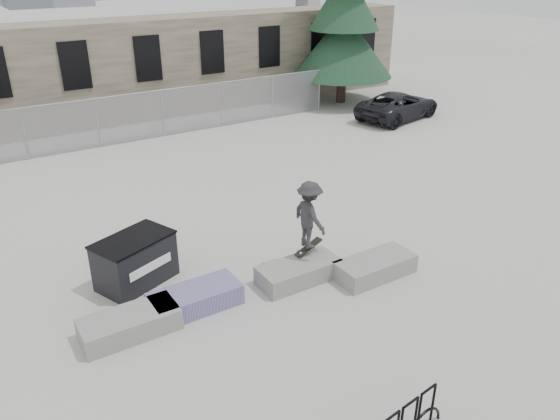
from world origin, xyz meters
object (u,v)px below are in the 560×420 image
object	(u,v)px
spruce_tree	(345,13)
skateboarder	(309,215)
planter_far_left	(130,323)
planter_offset	(375,266)
dumpster	(135,260)
planter_center_right	(299,271)
suv	(398,105)
planter_center_left	(195,298)

from	to	relation	value
spruce_tree	skateboarder	size ratio (longest dim) A/B	6.20
planter_far_left	planter_offset	world-z (taller)	same
planter_offset	skateboarder	world-z (taller)	skateboarder
planter_offset	dumpster	distance (m)	5.77
planter_center_right	suv	world-z (taller)	suv
planter_center_right	skateboarder	size ratio (longest dim) A/B	1.08
planter_center_right	suv	xyz separation A→B (m)	(12.03, 9.32, 0.38)
planter_center_left	spruce_tree	world-z (taller)	spruce_tree
planter_center_left	planter_center_right	distance (m)	2.59
planter_far_left	planter_center_left	bearing A→B (deg)	4.58
planter_center_left	dumpster	world-z (taller)	dumpster
planter_far_left	suv	distance (m)	18.55
planter_offset	suv	size ratio (longest dim) A/B	0.43
planter_center_left	spruce_tree	distance (m)	19.82
spruce_tree	suv	size ratio (longest dim) A/B	2.50
planter_center_left	skateboarder	bearing A→B (deg)	-0.20
planter_center_left	suv	xyz separation A→B (m)	(14.60, 9.02, 0.38)
skateboarder	planter_far_left	bearing A→B (deg)	90.89
dumpster	skateboarder	bearing A→B (deg)	-46.13
planter_far_left	planter_offset	xyz separation A→B (m)	(5.80, -0.99, 0.00)
planter_center_right	planter_offset	world-z (taller)	same
planter_center_right	planter_offset	distance (m)	1.89
dumpster	planter_far_left	bearing A→B (deg)	-134.77
planter_center_right	dumpster	size ratio (longest dim) A/B	0.96
suv	planter_center_right	bearing A→B (deg)	116.01
spruce_tree	skateboarder	bearing A→B (deg)	-130.74
dumpster	skateboarder	world-z (taller)	skateboarder
planter_far_left	spruce_tree	xyz separation A→B (m)	(15.83, 13.17, 4.23)
suv	skateboarder	size ratio (longest dim) A/B	2.48
planter_offset	dumpster	bearing A→B (deg)	150.70
dumpster	suv	size ratio (longest dim) A/B	0.45
spruce_tree	suv	bearing A→B (deg)	-85.78
planter_far_left	planter_center_right	xyz separation A→B (m)	(4.10, -0.18, 0.00)
planter_center_left	dumpster	distance (m)	1.90
spruce_tree	suv	distance (m)	5.58
dumpster	planter_center_right	bearing A→B (deg)	-52.94
suv	skateboarder	xyz separation A→B (m)	(-11.55, -9.03, 0.87)
planter_center_right	planter_far_left	bearing A→B (deg)	177.55
planter_center_left	skateboarder	world-z (taller)	skateboarder
planter_far_left	skateboarder	distance (m)	4.75
spruce_tree	planter_far_left	bearing A→B (deg)	-140.24
skateboarder	planter_center_left	bearing A→B (deg)	89.29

